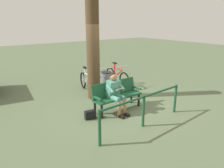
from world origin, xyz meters
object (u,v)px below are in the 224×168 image
at_px(tree_trunk, 93,49).
at_px(litter_bin, 106,82).
at_px(person_reading, 115,91).
at_px(bicycle_green, 117,77).
at_px(handbag, 90,115).
at_px(bicycle_black, 100,79).
at_px(bicycle_orange, 87,83).
at_px(bench, 116,93).

distance_m(tree_trunk, litter_bin, 1.48).
relative_size(person_reading, tree_trunk, 0.35).
relative_size(person_reading, bicycle_green, 0.71).
height_order(handbag, bicycle_black, bicycle_black).
bearing_deg(handbag, bicycle_orange, -117.47).
bearing_deg(person_reading, bench, -136.23).
relative_size(bench, litter_bin, 2.01).
xyz_separation_m(handbag, litter_bin, (-1.64, -1.58, 0.28)).
distance_m(person_reading, bicycle_orange, 2.17).
height_order(handbag, tree_trunk, tree_trunk).
bearing_deg(bicycle_orange, bench, 10.46).
height_order(bicycle_green, bicycle_orange, same).
xyz_separation_m(bicycle_black, bicycle_orange, (0.67, 0.08, 0.00)).
bearing_deg(bicycle_orange, bicycle_black, 110.12).
relative_size(bicycle_green, bicycle_black, 1.00).
relative_size(litter_bin, bicycle_green, 0.48).
relative_size(bench, bicycle_black, 0.96).
bearing_deg(bicycle_orange, tree_trunk, 5.24).
bearing_deg(litter_bin, tree_trunk, 16.13).
distance_m(tree_trunk, bicycle_green, 2.18).
relative_size(litter_bin, bicycle_black, 0.48).
height_order(handbag, bicycle_green, bicycle_green).
height_order(bench, litter_bin, bench).
bearing_deg(litter_bin, bicycle_green, -150.59).
height_order(person_reading, litter_bin, person_reading).
xyz_separation_m(bench, bicycle_orange, (-0.09, -1.96, -0.15)).
distance_m(tree_trunk, bicycle_black, 1.73).
height_order(person_reading, bicycle_black, person_reading).
relative_size(litter_bin, bicycle_orange, 0.49).
xyz_separation_m(person_reading, litter_bin, (-0.82, -1.64, -0.26)).
distance_m(handbag, bicycle_green, 3.30).
bearing_deg(bench, tree_trunk, -91.69).
height_order(person_reading, tree_trunk, tree_trunk).
xyz_separation_m(handbag, bicycle_orange, (-1.08, -2.08, 0.24)).
xyz_separation_m(bench, tree_trunk, (0.00, -1.28, 1.20)).
relative_size(tree_trunk, bicycle_black, 2.04).
bearing_deg(litter_bin, bicycle_orange, -41.38).
bearing_deg(handbag, tree_trunk, -125.30).
xyz_separation_m(bench, person_reading, (0.17, 0.17, 0.16)).
height_order(litter_bin, bicycle_orange, bicycle_orange).
xyz_separation_m(litter_bin, bicycle_black, (-0.11, -0.58, -0.04)).
relative_size(handbag, bicycle_black, 0.18).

